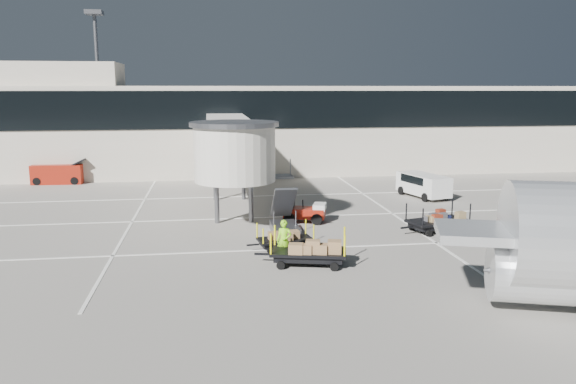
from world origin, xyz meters
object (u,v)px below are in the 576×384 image
box_cart_near (306,252)px  ground_worker (284,240)px  suitcase_cart (437,222)px  minivan (422,183)px  baggage_tug (306,212)px  belt_loader (59,174)px  box_cart_far (287,240)px

box_cart_near → ground_worker: 1.26m
suitcase_cart → minivan: bearing=57.7°
suitcase_cart → box_cart_near: size_ratio=0.99×
baggage_tug → belt_loader: 24.38m
baggage_tug → minivan: 11.69m
box_cart_near → belt_loader: size_ratio=0.95×
baggage_tug → ground_worker: bearing=-89.7°
baggage_tug → box_cart_near: box_cart_near is taller
box_cart_near → box_cart_far: 2.76m
baggage_tug → ground_worker: (-2.28, -7.38, 0.37)m
baggage_tug → minivan: (9.73, 6.48, 0.42)m
box_cart_near → baggage_tug: bearing=93.6°
minivan → belt_loader: size_ratio=1.07×
ground_worker → suitcase_cart: bearing=38.5°
box_cart_far → ground_worker: (-0.41, -1.87, 0.48)m
suitcase_cart → minivan: 10.27m
baggage_tug → box_cart_near: bearing=-82.3°
baggage_tug → box_cart_far: baggage_tug is taller
baggage_tug → suitcase_cart: bearing=-8.9°
suitcase_cart → belt_loader: (-24.77, 19.78, 0.23)m
box_cart_near → ground_worker: ground_worker is taller
box_cart_far → ground_worker: ground_worker is taller
box_cart_near → ground_worker: (-0.86, 0.85, 0.35)m
suitcase_cart → belt_loader: 31.70m
baggage_tug → ground_worker: size_ratio=1.40×
box_cart_near → belt_loader: bearing=137.3°
minivan → box_cart_near: bearing=-141.7°
suitcase_cart → ground_worker: ground_worker is taller
suitcase_cart → ground_worker: (-9.04, -4.04, 0.39)m
baggage_tug → box_cart_far: size_ratio=0.80×
box_cart_near → box_cart_far: size_ratio=1.26×
suitcase_cart → minivan: size_ratio=0.88×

